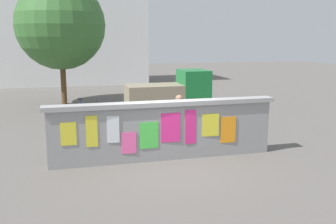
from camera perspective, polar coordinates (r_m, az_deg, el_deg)
The scene contains 9 objects.
ground at distance 18.14m, azimuth -6.84°, elevation 0.63°, with size 60.00×60.00×0.00m, color #605B56.
poster_wall at distance 10.27m, azimuth -0.57°, elevation -2.66°, with size 6.26×0.42×1.59m.
auto_rickshaw_truck at distance 16.78m, azimuth 0.58°, elevation 2.98°, with size 3.60×1.51×1.85m.
motorcycle at distance 12.80m, azimuth -2.77°, elevation -1.56°, with size 1.90×0.56×0.87m.
bicycle_near at distance 15.25m, azimuth -12.29°, elevation -0.14°, with size 1.71×0.44×0.95m.
bicycle_far at distance 12.20m, azimuth 8.91°, elevation -2.80°, with size 1.70×0.44×0.95m.
person_walking at distance 11.20m, azimuth 1.67°, elevation -0.64°, with size 0.42×0.42×1.62m.
tree_roadside at distance 19.47m, azimuth -15.73°, elevation 12.37°, with size 4.28×4.28×5.99m.
building_background at distance 28.64m, azimuth -14.64°, elevation 12.91°, with size 10.97×4.58×8.68m.
Camera 1 is at (-2.47, -9.67, 3.25)m, focal length 40.87 mm.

